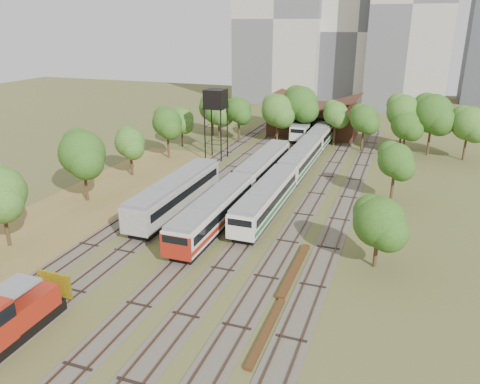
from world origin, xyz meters
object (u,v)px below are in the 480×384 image
at_px(railcar_red_set, 242,186).
at_px(water_tower, 216,101).
at_px(shunter_locomotive, 3,319).
at_px(railcar_green_set, 301,159).

xyz_separation_m(railcar_red_set, water_tower, (-10.10, 16.39, 7.18)).
relative_size(railcar_red_set, shunter_locomotive, 4.27).
relative_size(railcar_red_set, railcar_green_set, 0.66).
xyz_separation_m(railcar_green_set, water_tower, (-14.10, 2.17, 7.21)).
bearing_deg(shunter_locomotive, railcar_green_set, 77.35).
bearing_deg(railcar_green_set, shunter_locomotive, -102.65).
xyz_separation_m(railcar_green_set, shunter_locomotive, (-10.00, -44.54, 0.01)).
bearing_deg(railcar_green_set, water_tower, 171.27).
bearing_deg(railcar_red_set, water_tower, 121.63).
xyz_separation_m(shunter_locomotive, water_tower, (-4.10, 46.71, 7.21)).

